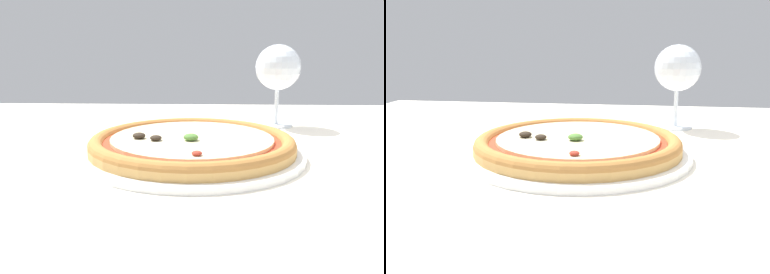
{
  "view_description": "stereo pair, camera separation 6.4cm",
  "coord_description": "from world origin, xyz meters",
  "views": [
    {
      "loc": [
        -0.02,
        -0.68,
        0.93
      ],
      "look_at": [
        -0.05,
        -0.06,
        0.79
      ],
      "focal_mm": 40.0,
      "sensor_mm": 36.0,
      "label": 1
    },
    {
      "loc": [
        0.04,
        -0.67,
        0.93
      ],
      "look_at": [
        -0.05,
        -0.06,
        0.79
      ],
      "focal_mm": 40.0,
      "sensor_mm": 36.0,
      "label": 2
    }
  ],
  "objects": [
    {
      "name": "wine_glass_far_left",
      "position": [
        0.12,
        0.18,
        0.87
      ],
      "size": [
        0.09,
        0.09,
        0.16
      ],
      "color": "silver",
      "rests_on": "dining_table"
    },
    {
      "name": "pizza_plate",
      "position": [
        -0.05,
        -0.06,
        0.77
      ],
      "size": [
        0.34,
        0.34,
        0.04
      ],
      "color": "white",
      "rests_on": "dining_table"
    },
    {
      "name": "dining_table",
      "position": [
        0.0,
        0.0,
        0.66
      ],
      "size": [
        1.27,
        0.92,
        0.76
      ],
      "color": "#997047",
      "rests_on": "ground_plane"
    }
  ]
}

